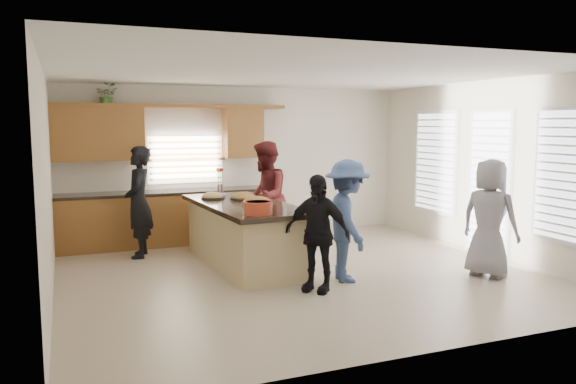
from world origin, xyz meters
name	(u,v)px	position (x,y,z in m)	size (l,w,h in m)	color
floor	(300,274)	(0.00, 0.00, 0.00)	(6.50, 6.50, 0.00)	tan
room_shell	(301,140)	(0.00, 0.00, 1.90)	(6.52, 6.02, 2.81)	silver
back_cabinetry	(163,193)	(-1.47, 2.73, 0.91)	(4.08, 0.66, 2.46)	#995F2C
right_wall_glazing	(491,173)	(3.22, -0.13, 1.34)	(0.06, 4.00, 2.25)	white
island	(245,236)	(-0.59, 0.75, 0.45)	(1.33, 2.77, 0.95)	#D1BA82
platter_front	(257,203)	(-0.47, 0.51, 0.98)	(0.47, 0.47, 0.19)	black
platter_mid	(243,198)	(-0.49, 1.14, 0.98)	(0.40, 0.40, 0.16)	black
platter_back	(213,197)	(-0.90, 1.43, 0.98)	(0.37, 0.37, 0.15)	black
salad_bowl	(258,207)	(-0.73, -0.31, 1.04)	(0.38, 0.38, 0.17)	#BE3D22
clear_cup	(290,208)	(-0.26, -0.27, 1.00)	(0.09, 0.09, 0.10)	white
plate_stack	(218,195)	(-0.76, 1.61, 0.97)	(0.24, 0.24, 0.05)	#A78AC9
flower_vase	(220,179)	(-0.62, 1.99, 1.19)	(0.14, 0.14, 0.43)	silver
potted_plant	(107,95)	(-2.33, 2.82, 2.60)	(0.36, 0.31, 0.39)	#3F732E
woman_left_back	(139,202)	(-1.98, 1.91, 0.89)	(0.65, 0.42, 1.77)	black
woman_left_mid	(265,197)	(0.01, 1.51, 0.92)	(0.89, 0.70, 1.84)	#581A1B
woman_left_front	(317,233)	(-0.13, -0.82, 0.75)	(0.88, 0.37, 1.50)	black
woman_right_back	(347,221)	(0.45, -0.54, 0.83)	(1.07, 0.61, 1.65)	#3B5182
woman_right_front	(490,218)	(2.38, -1.09, 0.82)	(0.81, 0.52, 1.65)	gray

